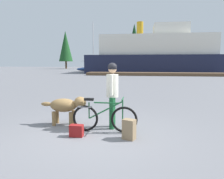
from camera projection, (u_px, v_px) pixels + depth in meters
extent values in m
plane|color=slate|center=(94.00, 135.00, 5.24)|extent=(160.00, 160.00, 0.00)
torus|color=black|center=(124.00, 120.00, 5.36)|extent=(0.68, 0.06, 0.68)
torus|color=black|center=(85.00, 118.00, 5.51)|extent=(0.68, 0.06, 0.68)
cube|color=#19592D|center=(106.00, 103.00, 5.38)|extent=(0.65, 0.03, 0.03)
cube|color=#19592D|center=(106.00, 110.00, 5.40)|extent=(0.86, 0.03, 0.49)
cylinder|color=#19592D|center=(89.00, 110.00, 5.47)|extent=(0.03, 0.03, 0.42)
cylinder|color=#19592D|center=(123.00, 110.00, 5.34)|extent=(0.03, 0.03, 0.52)
cube|color=black|center=(89.00, 99.00, 5.43)|extent=(0.24, 0.10, 0.06)
cylinder|color=#19592D|center=(123.00, 99.00, 5.30)|extent=(0.03, 0.44, 0.03)
cube|color=slate|center=(84.00, 107.00, 5.47)|extent=(0.36, 0.14, 0.02)
cylinder|color=#19592D|center=(113.00, 111.00, 5.88)|extent=(0.14, 0.14, 0.85)
cylinder|color=#19592D|center=(112.00, 113.00, 5.66)|extent=(0.14, 0.14, 0.85)
cylinder|color=silver|center=(112.00, 86.00, 5.68)|extent=(0.32, 0.32, 0.60)
cylinder|color=silver|center=(113.00, 84.00, 5.89)|extent=(0.09, 0.09, 0.53)
cylinder|color=silver|center=(111.00, 85.00, 5.46)|extent=(0.09, 0.09, 0.53)
sphere|color=tan|center=(112.00, 69.00, 5.62)|extent=(0.23, 0.23, 0.23)
sphere|color=black|center=(112.00, 67.00, 5.62)|extent=(0.25, 0.25, 0.25)
ellipsoid|color=olive|center=(63.00, 105.00, 6.03)|extent=(0.78, 0.45, 0.38)
sphere|color=olive|center=(80.00, 103.00, 5.95)|extent=(0.34, 0.34, 0.34)
ellipsoid|color=olive|center=(46.00, 104.00, 6.10)|extent=(0.32, 0.12, 0.12)
cylinder|color=olive|center=(74.00, 117.00, 6.16)|extent=(0.10, 0.10, 0.40)
cylinder|color=olive|center=(71.00, 119.00, 5.92)|extent=(0.10, 0.10, 0.40)
cylinder|color=olive|center=(57.00, 116.00, 6.23)|extent=(0.10, 0.10, 0.40)
cylinder|color=olive|center=(54.00, 119.00, 5.99)|extent=(0.10, 0.10, 0.40)
cube|color=#8C7251|center=(129.00, 129.00, 4.92)|extent=(0.34, 0.29, 0.47)
cube|color=maroon|center=(77.00, 131.00, 5.11)|extent=(0.32, 0.18, 0.29)
cube|color=brown|center=(156.00, 74.00, 29.21)|extent=(19.06, 2.66, 0.40)
cube|color=#191E38|center=(155.00, 64.00, 36.19)|extent=(22.62, 8.77, 2.96)
cube|color=silver|center=(156.00, 46.00, 35.80)|extent=(18.09, 7.37, 3.20)
cube|color=silver|center=(170.00, 30.00, 35.16)|extent=(5.43, 5.26, 1.80)
cylinder|color=#BF8C19|center=(140.00, 29.00, 35.83)|extent=(1.10, 1.10, 2.40)
ellipsoid|color=navy|center=(93.00, 69.00, 41.74)|extent=(6.86, 1.92, 0.90)
cylinder|color=#B2B2B7|center=(93.00, 45.00, 41.14)|extent=(0.14, 0.14, 8.62)
cylinder|color=#B2B2B7|center=(88.00, 61.00, 41.68)|extent=(3.09, 0.10, 0.10)
cylinder|color=#4C331E|center=(66.00, 65.00, 60.18)|extent=(0.49, 0.49, 2.09)
cone|color=#19471E|center=(66.00, 46.00, 59.51)|extent=(3.83, 3.83, 8.41)
cylinder|color=#4C331E|center=(134.00, 64.00, 57.98)|extent=(0.48, 0.48, 2.79)
cone|color=#143819|center=(134.00, 41.00, 57.21)|extent=(4.08, 4.08, 9.29)
cylinder|color=#4C331E|center=(187.00, 65.00, 54.10)|extent=(0.33, 0.33, 2.45)
cone|color=#19471E|center=(188.00, 46.00, 53.51)|extent=(3.10, 3.10, 6.86)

